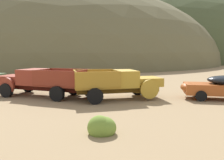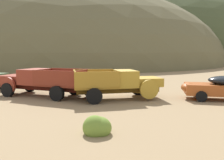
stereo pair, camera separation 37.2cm
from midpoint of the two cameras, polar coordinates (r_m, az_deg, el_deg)
hill_far_left at (r=75.83m, az=-12.69°, el=4.42°), size 100.17×87.63×46.47m
hill_distant at (r=91.07m, az=15.04°, el=4.72°), size 102.35×64.73×52.41m
truck_rust_red at (r=16.28m, az=-18.35°, el=-0.30°), size 6.80×3.66×1.91m
truck_mustard at (r=14.31m, az=3.50°, el=-0.88°), size 5.98×3.84×1.91m
car_oxide_orange at (r=15.67m, az=27.04°, el=-1.73°), size 4.98×2.28×1.57m
bush_between_trucks at (r=8.27m, az=-2.66°, el=-12.27°), size 1.07×0.90×0.90m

